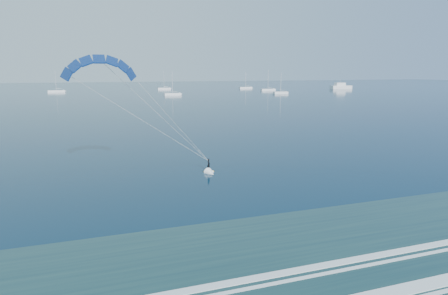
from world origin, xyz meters
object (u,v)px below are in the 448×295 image
sailboat_2 (56,91)px  sailboat_6 (281,93)px  kitesurfer_rig (161,117)px  sailboat_3 (173,94)px  sailboat_8 (246,88)px  motor_yacht (341,86)px  sailboat_4 (164,89)px  sailboat_5 (268,90)px

sailboat_2 → sailboat_6: size_ratio=1.11×
kitesurfer_rig → sailboat_3: bearing=77.3°
sailboat_6 → sailboat_8: 65.22m
motor_yacht → sailboat_2: sailboat_2 is taller
sailboat_8 → sailboat_4: bearing=174.8°
motor_yacht → sailboat_3: sailboat_3 is taller
sailboat_4 → sailboat_8: size_ratio=1.02×
sailboat_5 → sailboat_8: size_ratio=1.10×
sailboat_3 → kitesurfer_rig: bearing=-102.7°
sailboat_3 → sailboat_4: bearing=82.5°
motor_yacht → sailboat_3: size_ratio=1.29×
sailboat_2 → sailboat_5: bearing=-11.0°
kitesurfer_rig → motor_yacht: kitesurfer_rig is taller
sailboat_6 → sailboat_3: bearing=174.5°
motor_yacht → sailboat_2: (-181.49, 17.83, -0.99)m
kitesurfer_rig → sailboat_5: bearing=61.1°
sailboat_5 → sailboat_6: bearing=-104.1°
sailboat_3 → sailboat_6: (58.19, -5.60, -0.01)m
sailboat_3 → sailboat_8: bearing=42.5°
sailboat_2 → sailboat_8: 121.99m
sailboat_6 → sailboat_8: bearing=84.2°
sailboat_2 → sailboat_5: size_ratio=0.97×
sailboat_6 → sailboat_5: bearing=75.9°
kitesurfer_rig → sailboat_8: 239.73m
kitesurfer_rig → sailboat_2: (-21.24, 209.32, -6.77)m
kitesurfer_rig → motor_yacht: size_ratio=1.17×
sailboat_2 → sailboat_6: bearing=-26.2°
motor_yacht → sailboat_2: 182.37m
motor_yacht → sailboat_6: size_ratio=1.39×
sailboat_3 → sailboat_6: bearing=-5.5°
sailboat_2 → sailboat_6: 128.36m
motor_yacht → sailboat_6: bearing=-149.7°
sailboat_2 → sailboat_4: sailboat_2 is taller
motor_yacht → sailboat_2: bearing=174.4°
motor_yacht → sailboat_8: (-59.78, 26.07, -1.00)m
sailboat_3 → sailboat_6: sailboat_3 is taller
sailboat_4 → sailboat_8: sailboat_4 is taller
motor_yacht → sailboat_4: size_ratio=1.31×
sailboat_4 → sailboat_5: bearing=-32.8°
motor_yacht → sailboat_8: bearing=156.4°
sailboat_8 → sailboat_5: bearing=-87.0°
kitesurfer_rig → sailboat_3: size_ratio=1.51×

